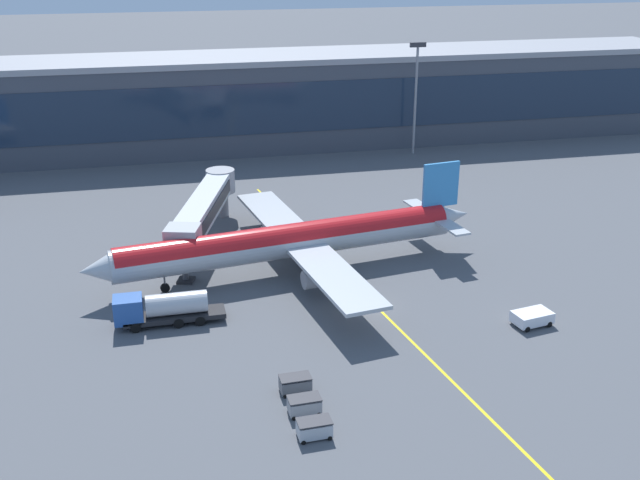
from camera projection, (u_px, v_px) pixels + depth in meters
name	position (u px, v px, depth m)	size (l,w,h in m)	color
ground_plane	(367.00, 306.00, 78.21)	(700.00, 700.00, 0.00)	#515459
apron_lead_in_line	(367.00, 297.00, 80.14)	(0.30, 80.00, 0.01)	yellow
terminal_building	(240.00, 101.00, 135.54)	(169.11, 17.34, 16.49)	#424751
main_airliner	(291.00, 240.00, 84.80)	(46.30, 37.21, 11.01)	#B2B7BC
jet_bridge	(205.00, 206.00, 92.55)	(10.39, 24.56, 6.60)	#B2B7BC
fuel_tanker	(162.00, 308.00, 73.97)	(10.81, 2.76, 3.25)	#232326
pushback_tug	(531.00, 317.00, 74.11)	(4.13, 2.91, 1.40)	white
baggage_cart_0	(314.00, 428.00, 57.43)	(2.70, 1.70, 1.48)	#B2B7BC
baggage_cart_1	(304.00, 405.00, 60.30)	(2.70, 1.70, 1.48)	gray
baggage_cart_2	(295.00, 384.00, 63.17)	(2.70, 1.70, 1.48)	#595B60
apron_light_mast_1	(416.00, 88.00, 129.55)	(2.80, 0.50, 19.35)	gray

